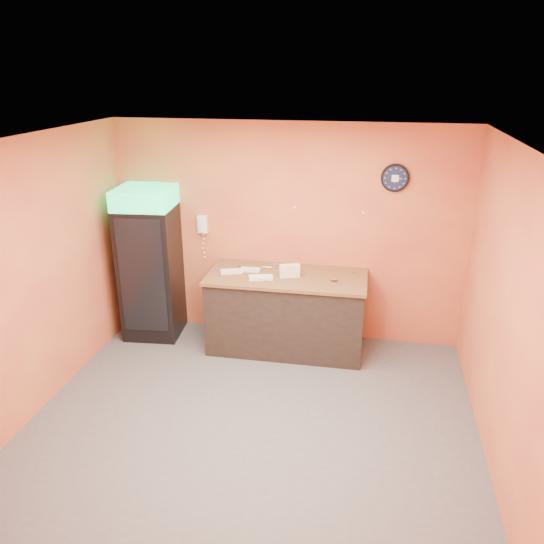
# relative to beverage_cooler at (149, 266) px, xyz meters

# --- Properties ---
(floor) EXTENTS (4.50, 4.50, 0.00)m
(floor) POSITION_rel_beverage_cooler_xyz_m (1.74, -1.61, -0.98)
(floor) COLOR #47474C
(floor) RESTS_ON ground
(back_wall) EXTENTS (4.50, 0.02, 2.80)m
(back_wall) POSITION_rel_beverage_cooler_xyz_m (1.74, 0.39, 0.42)
(back_wall) COLOR #CF763A
(back_wall) RESTS_ON floor
(left_wall) EXTENTS (0.02, 4.00, 2.80)m
(left_wall) POSITION_rel_beverage_cooler_xyz_m (-0.51, -1.61, 0.42)
(left_wall) COLOR #CF763A
(left_wall) RESTS_ON floor
(right_wall) EXTENTS (0.02, 4.00, 2.80)m
(right_wall) POSITION_rel_beverage_cooler_xyz_m (3.99, -1.61, 0.42)
(right_wall) COLOR #CF763A
(right_wall) RESTS_ON floor
(ceiling) EXTENTS (4.50, 4.00, 0.02)m
(ceiling) POSITION_rel_beverage_cooler_xyz_m (1.74, -1.61, 1.82)
(ceiling) COLOR white
(ceiling) RESTS_ON back_wall
(beverage_cooler) EXTENTS (0.76, 0.77, 2.00)m
(beverage_cooler) POSITION_rel_beverage_cooler_xyz_m (0.00, 0.00, 0.00)
(beverage_cooler) COLOR black
(beverage_cooler) RESTS_ON floor
(prep_counter) EXTENTS (1.93, 0.87, 0.96)m
(prep_counter) POSITION_rel_beverage_cooler_xyz_m (1.82, -0.03, -0.50)
(prep_counter) COLOR black
(prep_counter) RESTS_ON floor
(wall_clock) EXTENTS (0.33, 0.06, 0.33)m
(wall_clock) POSITION_rel_beverage_cooler_xyz_m (3.04, 0.37, 1.19)
(wall_clock) COLOR black
(wall_clock) RESTS_ON back_wall
(wall_phone) EXTENTS (0.13, 0.11, 0.23)m
(wall_phone) POSITION_rel_beverage_cooler_xyz_m (0.64, 0.34, 0.50)
(wall_phone) COLOR white
(wall_phone) RESTS_ON back_wall
(butcher_paper) EXTENTS (1.97, 0.94, 0.04)m
(butcher_paper) POSITION_rel_beverage_cooler_xyz_m (1.82, -0.03, 0.00)
(butcher_paper) COLOR brown
(butcher_paper) RESTS_ON prep_counter
(sub_roll_stack) EXTENTS (0.26, 0.16, 0.16)m
(sub_roll_stack) POSITION_rel_beverage_cooler_xyz_m (1.86, -0.09, 0.10)
(sub_roll_stack) COLOR #F6DFBF
(sub_roll_stack) RESTS_ON butcher_paper
(wrapped_sandwich_left) EXTENTS (0.29, 0.19, 0.04)m
(wrapped_sandwich_left) POSITION_rel_beverage_cooler_xyz_m (1.13, -0.10, 0.04)
(wrapped_sandwich_left) COLOR silver
(wrapped_sandwich_left) RESTS_ON butcher_paper
(wrapped_sandwich_mid) EXTENTS (0.31, 0.18, 0.04)m
(wrapped_sandwich_mid) POSITION_rel_beverage_cooler_xyz_m (1.54, -0.23, 0.04)
(wrapped_sandwich_mid) COLOR silver
(wrapped_sandwich_mid) RESTS_ON butcher_paper
(wrapped_sandwich_right) EXTENTS (0.25, 0.11, 0.04)m
(wrapped_sandwich_right) POSITION_rel_beverage_cooler_xyz_m (1.35, 0.01, 0.04)
(wrapped_sandwich_right) COLOR silver
(wrapped_sandwich_right) RESTS_ON butcher_paper
(kitchen_tool) EXTENTS (0.06, 0.06, 0.06)m
(kitchen_tool) POSITION_rel_beverage_cooler_xyz_m (1.63, 0.16, 0.05)
(kitchen_tool) COLOR silver
(kitchen_tool) RESTS_ON butcher_paper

